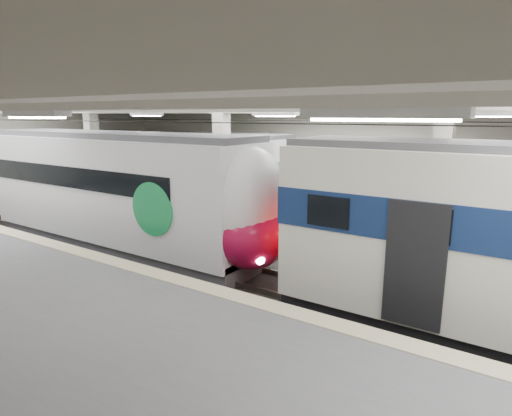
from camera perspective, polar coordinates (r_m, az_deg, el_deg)
The scene contains 3 objects.
station_hall at distance 11.30m, azimuth -7.34°, elevation 3.64°, with size 36.00×24.00×5.75m.
modern_emu at distance 15.85m, azimuth -15.51°, elevation 1.68°, with size 13.31×2.75×4.32m.
far_train at distance 22.10m, azimuth -10.79°, elevation 4.81°, with size 12.69×2.64×4.10m.
Camera 1 is at (7.32, -10.18, 4.93)m, focal length 30.00 mm.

